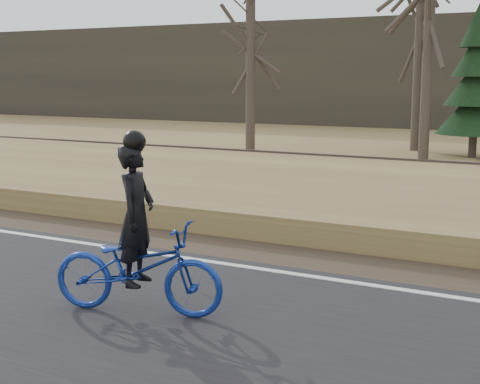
% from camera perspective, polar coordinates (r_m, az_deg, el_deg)
% --- Properties ---
extents(cyclist, '(2.16, 1.19, 2.13)m').
position_cam_1_polar(cyclist, '(7.83, -8.74, -5.49)').
color(cyclist, navy).
rests_on(cyclist, road).
extents(bare_tree_far_left, '(0.36, 0.36, 6.74)m').
position_cam_1_polar(bare_tree_far_left, '(25.37, 0.89, 11.14)').
color(bare_tree_far_left, '#4A4036').
rests_on(bare_tree_far_left, ground).
extents(bare_tree_left, '(0.36, 0.36, 7.78)m').
position_cam_1_polar(bare_tree_left, '(26.33, 15.03, 11.90)').
color(bare_tree_left, '#4A4036').
rests_on(bare_tree_left, ground).
extents(bare_tree_near_left, '(0.36, 0.36, 7.68)m').
position_cam_1_polar(bare_tree_near_left, '(23.67, 15.77, 12.02)').
color(bare_tree_near_left, '#4A4036').
rests_on(bare_tree_near_left, ground).
extents(conifer, '(2.60, 2.60, 5.35)m').
position_cam_1_polar(conifer, '(24.68, 19.51, 8.68)').
color(conifer, '#4A4036').
rests_on(conifer, ground).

